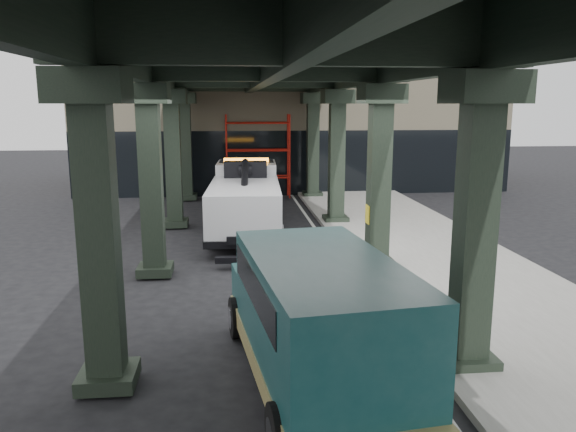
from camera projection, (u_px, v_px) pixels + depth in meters
ground at (291, 297)px, 13.32m from camera, size 90.00×90.00×0.00m
sidewalk at (442, 264)px, 15.72m from camera, size 5.00×40.00×0.15m
lane_stripe at (344, 270)px, 15.45m from camera, size 0.12×38.00×0.01m
viaduct at (267, 65)px, 14.16m from camera, size 7.40×32.00×6.40m
building at (287, 112)px, 32.24m from camera, size 22.00×10.00×8.00m
scaffolding at (258, 154)px, 27.19m from camera, size 3.08×0.88×4.00m
tow_truck at (246, 197)px, 19.78m from camera, size 2.69×8.06×2.60m
towed_van at (317, 317)px, 8.82m from camera, size 2.75×5.71×2.23m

